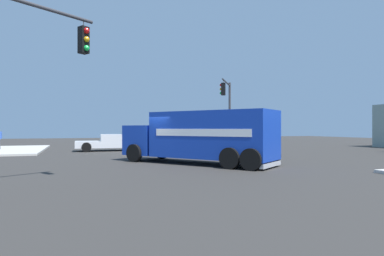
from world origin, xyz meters
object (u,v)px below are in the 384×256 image
(delivery_truck, at_px, (200,136))
(traffic_light_primary, at_px, (228,105))
(traffic_light_secondary, at_px, (3,57))
(pickup_white, at_px, (109,142))

(delivery_truck, xyz_separation_m, traffic_light_primary, (-8.63, 5.69, 2.39))
(traffic_light_secondary, bearing_deg, pickup_white, 165.39)
(traffic_light_primary, bearing_deg, delivery_truck, -33.41)
(traffic_light_secondary, distance_m, pickup_white, 18.55)
(traffic_light_primary, distance_m, traffic_light_secondary, 19.92)
(traffic_light_primary, distance_m, pickup_white, 10.44)
(delivery_truck, height_order, pickup_white, delivery_truck)
(traffic_light_primary, relative_size, pickup_white, 1.11)
(delivery_truck, relative_size, traffic_light_secondary, 1.39)
(traffic_light_primary, relative_size, traffic_light_secondary, 0.98)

